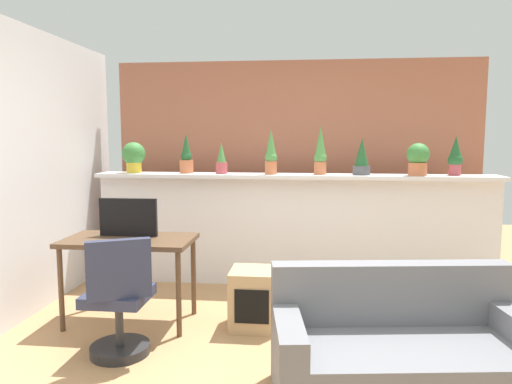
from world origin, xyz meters
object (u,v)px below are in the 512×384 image
at_px(potted_plant_2, 221,160).
at_px(side_cube_shelf, 254,299).
at_px(potted_plant_7, 455,156).
at_px(office_chair, 119,306).
at_px(potted_plant_0, 134,156).
at_px(desk, 129,248).
at_px(potted_plant_5, 362,158).
at_px(potted_plant_4, 320,152).
at_px(potted_plant_6, 418,158).
at_px(potted_plant_3, 271,154).
at_px(tv_monitor, 128,217).
at_px(potted_plant_1, 186,157).
at_px(couch, 401,356).

height_order(potted_plant_2, side_cube_shelf, potted_plant_2).
relative_size(potted_plant_7, side_cube_shelf, 0.81).
bearing_deg(side_cube_shelf, office_chair, -144.09).
relative_size(potted_plant_0, desk, 0.31).
bearing_deg(potted_plant_0, potted_plant_5, -0.71).
distance_m(potted_plant_4, potted_plant_5, 0.43).
bearing_deg(potted_plant_2, potted_plant_6, -0.86).
xyz_separation_m(potted_plant_3, potted_plant_4, (0.52, 0.03, 0.01)).
bearing_deg(office_chair, potted_plant_2, 76.99).
bearing_deg(office_chair, tv_monitor, 105.15).
bearing_deg(potted_plant_1, potted_plant_3, -3.57).
relative_size(potted_plant_7, desk, 0.37).
distance_m(potted_plant_7, desk, 3.36).
distance_m(potted_plant_2, side_cube_shelf, 1.70).
bearing_deg(potted_plant_5, office_chair, -135.99).
height_order(potted_plant_1, potted_plant_5, potted_plant_1).
distance_m(potted_plant_0, side_cube_shelf, 2.24).
height_order(potted_plant_5, office_chair, potted_plant_5).
relative_size(potted_plant_4, potted_plant_6, 1.53).
relative_size(office_chair, couch, 0.55).
relative_size(potted_plant_5, side_cube_shelf, 0.77).
xyz_separation_m(potted_plant_4, office_chair, (-1.48, -1.86, -1.06)).
height_order(potted_plant_2, potted_plant_7, potted_plant_7).
relative_size(potted_plant_0, couch, 0.20).
relative_size(potted_plant_2, couch, 0.21).
xyz_separation_m(potted_plant_3, desk, (-1.13, -1.17, -0.77)).
xyz_separation_m(potted_plant_1, potted_plant_2, (0.40, -0.04, -0.03)).
relative_size(potted_plant_1, potted_plant_4, 0.85).
xyz_separation_m(potted_plant_7, side_cube_shelf, (-1.95, -1.23, -1.16)).
height_order(potted_plant_5, tv_monitor, potted_plant_5).
xyz_separation_m(potted_plant_0, tv_monitor, (0.37, -1.14, -0.49)).
xyz_separation_m(potted_plant_0, potted_plant_5, (2.48, -0.03, -0.01)).
xyz_separation_m(potted_plant_5, office_chair, (-1.91, -1.85, -1.01)).
bearing_deg(potted_plant_7, potted_plant_0, -179.78).
relative_size(potted_plant_0, potted_plant_7, 0.83).
bearing_deg(desk, potted_plant_3, 45.93).
bearing_deg(potted_plant_5, potted_plant_4, 178.55).
relative_size(potted_plant_1, potted_plant_3, 0.91).
bearing_deg(potted_plant_1, potted_plant_2, -5.62).
relative_size(desk, office_chair, 1.21).
relative_size(potted_plant_5, office_chair, 0.42).
height_order(potted_plant_2, couch, potted_plant_2).
height_order(tv_monitor, side_cube_shelf, tv_monitor).
distance_m(potted_plant_1, office_chair, 2.14).
relative_size(potted_plant_6, couch, 0.20).
bearing_deg(potted_plant_2, potted_plant_3, -2.05).
relative_size(potted_plant_5, desk, 0.35).
relative_size(potted_plant_3, office_chair, 0.53).
distance_m(potted_plant_4, tv_monitor, 2.09).
relative_size(potted_plant_1, side_cube_shelf, 0.87).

